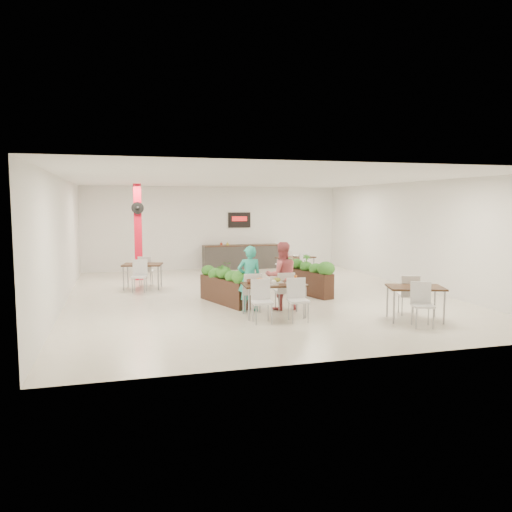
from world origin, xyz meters
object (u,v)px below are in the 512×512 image
(red_column, at_px, (138,231))
(side_table_a, at_px, (143,268))
(diner_woman, at_px, (282,276))
(planter_left, at_px, (224,283))
(service_counter, at_px, (241,256))
(side_table_c, at_px, (415,292))
(side_table_b, at_px, (296,260))
(main_table, at_px, (274,288))
(planter_right, at_px, (306,276))
(diner_man, at_px, (249,279))

(red_column, relative_size, side_table_a, 1.91)
(diner_woman, height_order, planter_left, diner_woman)
(side_table_a, bearing_deg, service_counter, 55.42)
(diner_woman, xyz_separation_m, side_table_c, (2.45, -1.87, -0.19))
(side_table_b, xyz_separation_m, side_table_c, (0.43, -6.39, -0.01))
(service_counter, xyz_separation_m, main_table, (-1.29, -8.29, 0.14))
(red_column, bearing_deg, main_table, -67.13)
(side_table_a, xyz_separation_m, side_table_c, (5.53, -5.79, -0.00))
(side_table_b, bearing_deg, planter_right, -128.65)
(main_table, xyz_separation_m, diner_woman, (0.41, 0.65, 0.18))
(planter_right, xyz_separation_m, side_table_a, (-4.40, 2.16, 0.11))
(planter_left, height_order, side_table_b, planter_left)
(planter_right, relative_size, side_table_c, 1.24)
(side_table_c, bearing_deg, diner_man, 168.46)
(planter_left, distance_m, side_table_b, 4.74)
(planter_left, bearing_deg, side_table_a, 123.24)
(main_table, relative_size, side_table_a, 1.02)
(red_column, xyz_separation_m, side_table_c, (5.56, -7.64, -1.02))
(planter_left, distance_m, side_table_c, 4.66)
(red_column, bearing_deg, side_table_b, -13.65)
(side_table_a, height_order, side_table_c, same)
(planter_left, bearing_deg, planter_right, 15.92)
(diner_man, xyz_separation_m, planter_left, (-0.40, 1.04, -0.26))
(main_table, bearing_deg, planter_left, 114.95)
(side_table_a, bearing_deg, diner_woman, -39.53)
(red_column, height_order, side_table_b, red_column)
(side_table_b, bearing_deg, diner_woman, -138.42)
(planter_right, bearing_deg, main_table, -125.56)
(planter_right, height_order, side_table_c, planter_right)
(planter_left, bearing_deg, side_table_c, -38.61)
(planter_right, distance_m, side_table_a, 4.90)
(diner_man, height_order, planter_left, diner_man)
(side_table_b, bearing_deg, side_table_a, 162.36)
(red_column, relative_size, diner_woman, 1.96)
(diner_man, bearing_deg, side_table_b, -117.96)
(diner_woman, bearing_deg, side_table_b, -110.08)
(diner_woman, bearing_deg, diner_man, 3.92)
(service_counter, distance_m, planter_right, 5.90)
(diner_woman, xyz_separation_m, side_table_b, (2.01, 4.52, -0.19))
(diner_woman, bearing_deg, red_column, -57.68)
(service_counter, distance_m, side_table_b, 3.31)
(service_counter, relative_size, diner_man, 1.92)
(diner_man, relative_size, planter_left, 0.79)
(diner_man, bearing_deg, side_table_c, 153.96)
(side_table_b, bearing_deg, main_table, -139.50)
(side_table_c, bearing_deg, planter_left, 159.81)
(planter_left, bearing_deg, red_column, 112.11)
(red_column, xyz_separation_m, side_table_b, (5.13, -1.25, -1.01))
(main_table, distance_m, side_table_c, 3.10)
(planter_right, bearing_deg, diner_woman, -126.78)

